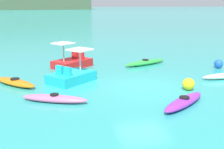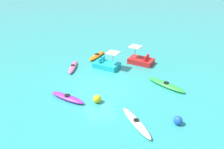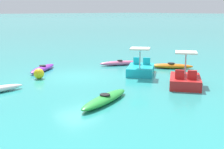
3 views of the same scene
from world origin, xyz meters
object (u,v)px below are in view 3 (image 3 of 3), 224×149
(pedal_boat_red, at_px, (185,80))
(pedal_boat_cyan, at_px, (141,69))
(kayak_green, at_px, (105,99))
(kayak_purple, at_px, (43,68))
(buoy_yellow, at_px, (39,74))
(kayak_orange, at_px, (171,66))
(kayak_pink, at_px, (120,63))

(pedal_boat_red, distance_m, pedal_boat_cyan, 3.56)
(kayak_green, relative_size, kayak_purple, 1.22)
(pedal_boat_red, xyz_separation_m, buoy_yellow, (4.79, -6.45, -0.04))
(kayak_orange, distance_m, kayak_purple, 8.39)
(pedal_boat_cyan, bearing_deg, pedal_boat_red, 82.80)
(kayak_purple, height_order, pedal_boat_red, pedal_boat_red)
(kayak_orange, distance_m, pedal_boat_red, 4.80)
(kayak_orange, xyz_separation_m, pedal_boat_cyan, (2.86, -0.06, 0.17))
(kayak_pink, bearing_deg, kayak_purple, -18.84)
(kayak_green, height_order, pedal_boat_cyan, pedal_boat_cyan)
(kayak_orange, xyz_separation_m, buoy_yellow, (8.10, -2.97, 0.13))
(kayak_green, bearing_deg, kayak_orange, -160.16)
(kayak_purple, bearing_deg, kayak_green, 80.15)
(kayak_orange, bearing_deg, buoy_yellow, -20.15)
(kayak_green, xyz_separation_m, buoy_yellow, (-0.11, -5.94, 0.13))
(kayak_pink, bearing_deg, kayak_orange, 119.61)
(kayak_orange, relative_size, pedal_boat_red, 0.94)
(kayak_orange, height_order, pedal_boat_red, pedal_boat_red)
(kayak_orange, relative_size, kayak_purple, 0.93)
(kayak_pink, height_order, pedal_boat_cyan, pedal_boat_cyan)
(kayak_green, xyz_separation_m, pedal_boat_cyan, (-5.34, -3.02, 0.17))
(pedal_boat_red, bearing_deg, buoy_yellow, -53.37)
(pedal_boat_red, distance_m, buoy_yellow, 8.03)
(kayak_green, distance_m, kayak_pink, 8.85)
(pedal_boat_red, bearing_deg, kayak_orange, -133.63)
(kayak_green, distance_m, buoy_yellow, 5.94)
(kayak_purple, height_order, pedal_boat_cyan, pedal_boat_cyan)
(kayak_orange, distance_m, kayak_pink, 3.57)
(pedal_boat_red, height_order, buoy_yellow, pedal_boat_red)
(kayak_green, distance_m, kayak_purple, 7.92)
(kayak_purple, bearing_deg, buoy_yellow, 56.24)
(kayak_orange, relative_size, pedal_boat_cyan, 0.94)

